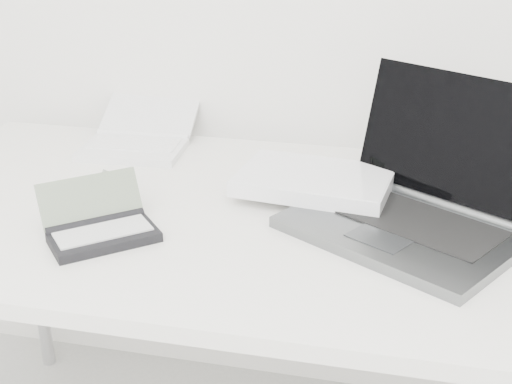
% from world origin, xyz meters
% --- Properties ---
extents(desk, '(1.60, 0.80, 0.73)m').
position_xyz_m(desk, '(0.00, 1.55, 0.68)').
color(desk, white).
rests_on(desk, ground).
extents(laptop_large, '(0.60, 0.49, 0.26)m').
position_xyz_m(laptop_large, '(0.19, 1.59, 0.77)').
color(laptop_large, '#5B5E61').
rests_on(laptop_large, desk).
extents(netbook_open_white, '(0.25, 0.31, 0.08)m').
position_xyz_m(netbook_open_white, '(-0.39, 1.84, 0.75)').
color(netbook_open_white, white).
rests_on(netbook_open_white, desk).
extents(pda_silver, '(0.11, 0.12, 0.06)m').
position_xyz_m(pda_silver, '(-0.33, 1.49, 0.74)').
color(pda_silver, silver).
rests_on(pda_silver, desk).
extents(palmtop_charcoal, '(0.23, 0.23, 0.09)m').
position_xyz_m(palmtop_charcoal, '(-0.29, 1.39, 0.75)').
color(palmtop_charcoal, black).
rests_on(palmtop_charcoal, desk).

